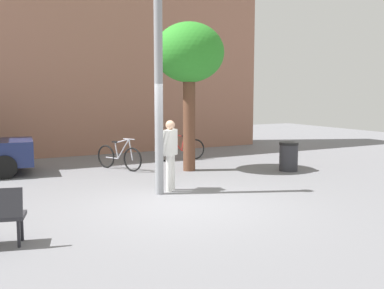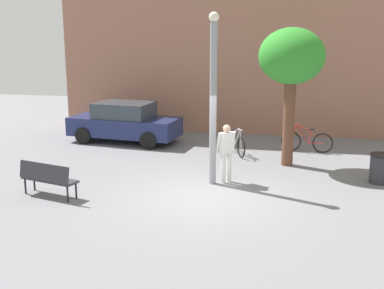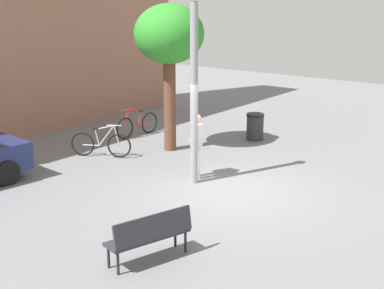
# 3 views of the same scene
# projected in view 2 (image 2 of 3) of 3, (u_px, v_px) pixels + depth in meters

# --- Properties ---
(ground_plane) EXTENTS (36.00, 36.00, 0.00)m
(ground_plane) POSITION_uv_depth(u_px,v_px,m) (204.00, 196.00, 12.67)
(ground_plane) COLOR slate
(building_facade) EXTENTS (15.33, 2.00, 9.35)m
(building_facade) POSITION_uv_depth(u_px,v_px,m) (244.00, 20.00, 20.29)
(building_facade) COLOR #9E6B56
(building_facade) RESTS_ON ground_plane
(lamppost) EXTENTS (0.28, 0.28, 4.70)m
(lamppost) POSITION_uv_depth(u_px,v_px,m) (213.00, 96.00, 13.16)
(lamppost) COLOR gray
(lamppost) RESTS_ON ground_plane
(person_by_lamppost) EXTENTS (0.58, 0.58, 1.67)m
(person_by_lamppost) POSITION_uv_depth(u_px,v_px,m) (226.00, 149.00, 13.60)
(person_by_lamppost) COLOR white
(person_by_lamppost) RESTS_ON ground_plane
(park_bench) EXTENTS (1.67, 0.88, 0.92)m
(park_bench) POSITION_uv_depth(u_px,v_px,m) (47.00, 177.00, 12.47)
(park_bench) COLOR #2D2D33
(park_bench) RESTS_ON ground_plane
(plaza_tree) EXTENTS (2.03, 2.03, 4.32)m
(plaza_tree) POSITION_uv_depth(u_px,v_px,m) (292.00, 59.00, 14.86)
(plaza_tree) COLOR brown
(plaza_tree) RESTS_ON ground_plane
(bicycle_red) EXTENTS (1.81, 0.20, 0.97)m
(bicycle_red) POSITION_uv_depth(u_px,v_px,m) (306.00, 141.00, 17.24)
(bicycle_red) COLOR black
(bicycle_red) RESTS_ON ground_plane
(bicycle_silver) EXTENTS (0.86, 1.64, 0.97)m
(bicycle_silver) POSITION_uv_depth(u_px,v_px,m) (236.00, 143.00, 16.95)
(bicycle_silver) COLOR black
(bicycle_silver) RESTS_ON ground_plane
(parked_car_navy) EXTENTS (4.38, 2.21, 1.55)m
(parked_car_navy) POSITION_uv_depth(u_px,v_px,m) (125.00, 122.00, 18.71)
(parked_car_navy) COLOR navy
(parked_car_navy) RESTS_ON ground_plane
(trash_bin) EXTENTS (0.57, 0.57, 0.85)m
(trash_bin) POSITION_uv_depth(u_px,v_px,m) (380.00, 168.00, 13.67)
(trash_bin) COLOR #2D2D33
(trash_bin) RESTS_ON ground_plane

